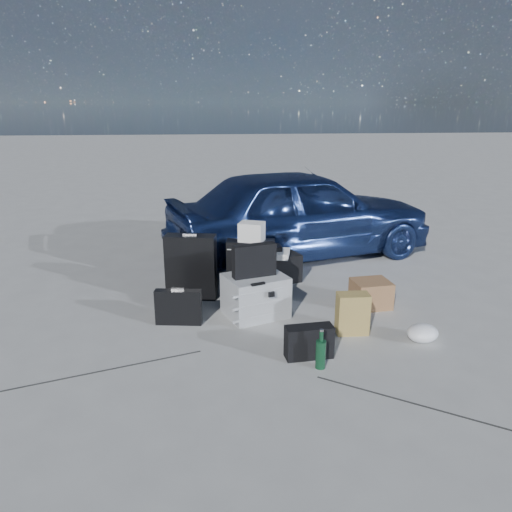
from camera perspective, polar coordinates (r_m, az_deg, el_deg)
The scene contains 16 objects.
ground at distance 4.59m, azimuth 1.98°, elevation -9.11°, with size 60.00×60.00×0.00m, color #A4A4A0.
car at distance 6.75m, azimuth 5.11°, elevation 4.96°, with size 1.45×3.60×1.22m, color navy.
pelican_case at distance 4.94m, azimuth -0.07°, elevation -4.54°, with size 0.57×0.46×0.41m, color #A3A5A8.
laptop_bag at distance 4.81m, azimuth -0.21°, elevation -0.52°, with size 0.43×0.11×0.32m, color black.
briefcase at distance 4.81m, azimuth -8.85°, elevation -5.80°, with size 0.44×0.10×0.34m, color black.
suitcase_left at distance 5.37m, azimuth -7.42°, elevation -1.24°, with size 0.53×0.19×0.70m, color black.
suitcase_right at distance 5.41m, azimuth -0.60°, elevation -1.38°, with size 0.52×0.19×0.62m, color black.
white_carton at distance 5.28m, azimuth -0.50°, elevation 2.79°, with size 0.25×0.20×0.20m, color white.
duffel_bag at distance 5.82m, azimuth 1.86°, elevation -1.55°, with size 0.66×0.28×0.33m, color black.
flat_box_white at distance 5.74m, azimuth 1.78°, elevation 0.30°, with size 0.40×0.30×0.07m, color white.
flat_box_black at distance 5.74m, azimuth 1.61°, elevation 0.93°, with size 0.25×0.18×0.05m, color black.
kraft_bag at distance 4.65m, azimuth 10.97°, elevation -6.47°, with size 0.29×0.17×0.38m, color olive.
cardboard_box at distance 5.30m, azimuth 12.99°, elevation -4.21°, with size 0.37×0.32×0.28m, color brown.
plastic_bag at distance 4.69m, azimuth 18.50°, elevation -8.36°, with size 0.29×0.24×0.16m, color white.
messenger_bag at distance 4.20m, azimuth 6.08°, elevation -9.73°, with size 0.40×0.15×0.28m, color black.
green_bottle at distance 4.04m, azimuth 7.42°, elevation -10.56°, with size 0.08×0.08×0.32m, color #0D321C.
Camera 1 is at (-0.58, -4.08, 2.03)m, focal length 35.00 mm.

